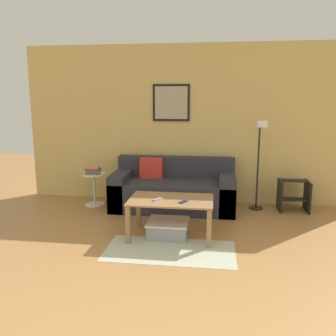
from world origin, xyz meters
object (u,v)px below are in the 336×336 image
at_px(couch, 173,190).
at_px(floor_lamp, 260,152).
at_px(step_stool, 293,194).
at_px(side_table, 94,186).
at_px(coffee_table, 171,206).
at_px(cell_phone, 183,202).
at_px(remote_control, 157,199).
at_px(book_stack, 93,170).
at_px(storage_bin, 168,228).

bearing_deg(couch, floor_lamp, -1.08).
bearing_deg(step_stool, floor_lamp, -166.83).
relative_size(couch, side_table, 3.67).
height_order(coffee_table, cell_phone, cell_phone).
bearing_deg(couch, cell_phone, -78.07).
bearing_deg(remote_control, cell_phone, 24.98).
relative_size(floor_lamp, remote_control, 9.24).
relative_size(side_table, book_stack, 2.07).
bearing_deg(book_stack, remote_control, -44.46).
bearing_deg(cell_phone, remote_control, -158.15).
relative_size(storage_bin, remote_control, 3.38).
bearing_deg(side_table, cell_phone, -39.19).
height_order(coffee_table, book_stack, book_stack).
bearing_deg(side_table, storage_bin, -40.40).
bearing_deg(step_stool, book_stack, -177.54).
bearing_deg(floor_lamp, step_stool, 13.17).
bearing_deg(storage_bin, coffee_table, -0.63).
xyz_separation_m(side_table, cell_phone, (1.55, -1.26, 0.18)).
height_order(cell_phone, step_stool, cell_phone).
xyz_separation_m(couch, storage_bin, (0.07, -1.18, -0.18)).
distance_m(floor_lamp, book_stack, 2.60).
relative_size(storage_bin, book_stack, 2.05).
bearing_deg(side_table, book_stack, -174.60).
bearing_deg(remote_control, floor_lamp, 75.49).
height_order(floor_lamp, step_stool, floor_lamp).
relative_size(book_stack, step_stool, 0.53).
height_order(storage_bin, step_stool, step_stool).
height_order(couch, storage_bin, couch).
xyz_separation_m(storage_bin, remote_control, (-0.12, -0.07, 0.39)).
bearing_deg(book_stack, cell_phone, -38.98).
distance_m(coffee_table, step_stool, 2.16).
distance_m(couch, step_stool, 1.85).
relative_size(couch, step_stool, 4.02).
bearing_deg(step_stool, cell_phone, -138.33).
height_order(couch, cell_phone, couch).
bearing_deg(floor_lamp, book_stack, -179.89).
xyz_separation_m(storage_bin, book_stack, (-1.36, 1.15, 0.47)).
height_order(storage_bin, remote_control, remote_control).
distance_m(storage_bin, step_stool, 2.19).
height_order(couch, step_stool, couch).
bearing_deg(cell_phone, couch, 131.88).
bearing_deg(book_stack, coffee_table, -39.38).
xyz_separation_m(couch, coffee_table, (0.11, -1.18, 0.12)).
bearing_deg(remote_control, couch, 120.92).
distance_m(couch, storage_bin, 1.19).
distance_m(storage_bin, book_stack, 1.84).
distance_m(storage_bin, cell_phone, 0.45).
bearing_deg(floor_lamp, remote_control, -137.59).
bearing_deg(floor_lamp, side_table, -179.91).
relative_size(couch, floor_lamp, 1.36).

